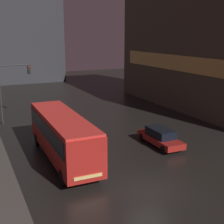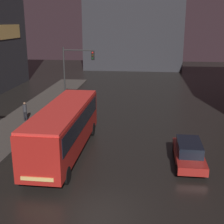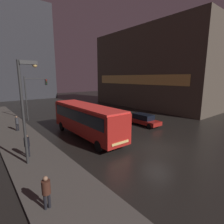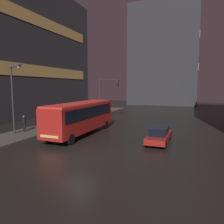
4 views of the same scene
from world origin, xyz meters
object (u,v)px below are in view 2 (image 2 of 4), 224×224
(pedestrian_far, at_px, (25,110))
(traffic_light_main, at_px, (74,68))
(bus_near, at_px, (64,125))
(car_taxi, at_px, (189,152))

(pedestrian_far, distance_m, traffic_light_main, 6.91)
(bus_near, xyz_separation_m, car_taxi, (8.17, -0.55, -1.32))
(pedestrian_far, bearing_deg, car_taxi, -94.83)
(car_taxi, distance_m, traffic_light_main, 16.17)
(car_taxi, bearing_deg, pedestrian_far, -26.62)
(bus_near, bearing_deg, car_taxi, 177.00)
(traffic_light_main, bearing_deg, car_taxi, -50.41)
(bus_near, bearing_deg, pedestrian_far, -49.76)
(bus_near, distance_m, traffic_light_main, 11.97)
(pedestrian_far, relative_size, traffic_light_main, 0.27)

